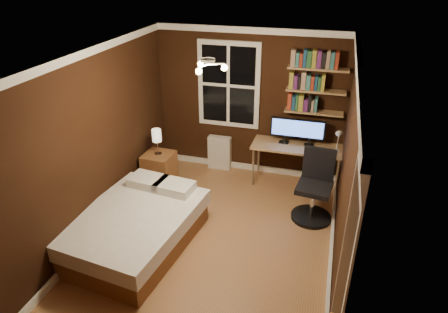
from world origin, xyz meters
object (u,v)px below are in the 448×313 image
(radiator, at_px, (220,153))
(monitor_left, at_px, (285,130))
(office_chair, at_px, (314,193))
(desk, at_px, (297,149))
(bedside_lamp, at_px, (157,142))
(desk_lamp, at_px, (338,141))
(bed, at_px, (136,228))
(nightstand, at_px, (159,170))
(monitor_right, at_px, (310,133))

(radiator, relative_size, monitor_left, 1.31)
(office_chair, bearing_deg, desk, 118.13)
(bedside_lamp, xyz_separation_m, desk_lamp, (2.79, 0.56, 0.13))
(bed, bearing_deg, radiator, 86.22)
(nightstand, relative_size, monitor_right, 1.25)
(monitor_left, height_order, office_chair, monitor_left)
(monitor_right, bearing_deg, desk_lamp, -22.78)
(monitor_left, bearing_deg, radiator, 174.41)
(bedside_lamp, distance_m, office_chair, 2.58)
(bed, height_order, radiator, bed)
(nightstand, distance_m, bedside_lamp, 0.51)
(bed, xyz_separation_m, nightstand, (-0.34, 1.52, 0.02))
(monitor_left, bearing_deg, nightstand, -158.92)
(nightstand, height_order, desk_lamp, desk_lamp)
(radiator, distance_m, desk, 1.44)
(monitor_left, bearing_deg, office_chair, -58.27)
(bedside_lamp, relative_size, office_chair, 0.41)
(office_chair, bearing_deg, radiator, 154.40)
(desk, bearing_deg, bedside_lamp, -162.83)
(nightstand, bearing_deg, radiator, 50.57)
(desk, height_order, monitor_right, monitor_right)
(desk_lamp, bearing_deg, desk, 169.69)
(radiator, height_order, desk, desk)
(monitor_right, distance_m, desk_lamp, 0.48)
(monitor_left, bearing_deg, desk_lamp, -12.27)
(bed, height_order, desk_lamp, desk_lamp)
(nightstand, distance_m, desk_lamp, 2.92)
(bed, distance_m, monitor_right, 3.10)
(nightstand, xyz_separation_m, desk, (2.18, 0.67, 0.35))
(desk_lamp, bearing_deg, nightstand, -168.62)
(desk_lamp, relative_size, office_chair, 0.41)
(nightstand, distance_m, office_chair, 2.56)
(radiator, bearing_deg, nightstand, -132.67)
(nightstand, height_order, monitor_right, monitor_right)
(radiator, bearing_deg, office_chair, -31.82)
(radiator, bearing_deg, desk_lamp, -8.47)
(nightstand, bearing_deg, bed, -74.18)
(nightstand, distance_m, monitor_right, 2.55)
(desk, bearing_deg, office_chair, -68.09)
(bedside_lamp, xyz_separation_m, monitor_left, (1.94, 0.75, 0.12))
(bedside_lamp, bearing_deg, monitor_right, 17.64)
(bedside_lamp, height_order, office_chair, office_chair)
(office_chair, bearing_deg, monitor_left, 127.95)
(nightstand, xyz_separation_m, desk_lamp, (2.79, 0.56, 0.63))
(bed, relative_size, radiator, 3.29)
(nightstand, bearing_deg, office_chair, -1.81)
(nightstand, relative_size, desk_lamp, 1.32)
(monitor_left, bearing_deg, monitor_right, 0.00)
(monitor_left, distance_m, office_chair, 1.25)
(bed, xyz_separation_m, desk_lamp, (2.46, 2.08, 0.65))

